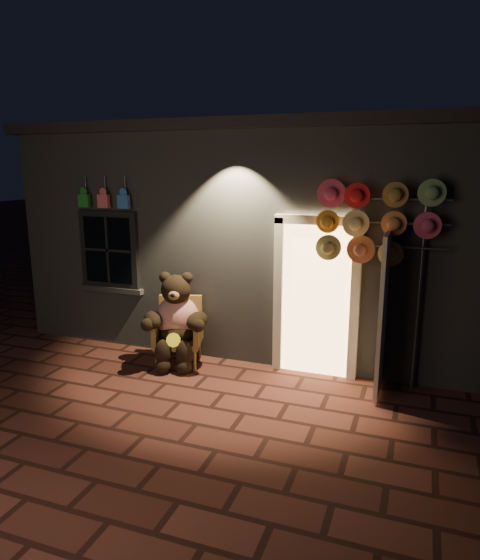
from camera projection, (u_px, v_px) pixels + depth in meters
The scene contains 5 objects.
ground at pixel (180, 402), 6.09m from camera, with size 60.00×60.00×0.00m, color #592B22.
shop_building at pixel (274, 225), 9.36m from camera, with size 7.30×5.95×3.51m.
wicker_armchair at pixel (179, 330), 7.25m from camera, with size 0.79×0.76×0.96m.
teddy_bear at pixel (176, 320), 7.09m from camera, with size 0.96×0.87×1.37m.
hat_rack at pixel (373, 223), 6.10m from camera, with size 1.61×0.22×2.64m.
Camera 1 is at (2.62, -5.01, 2.82)m, focal length 32.00 mm.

